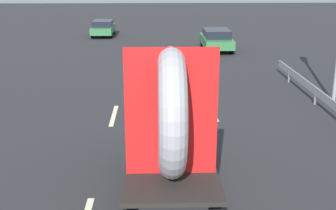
% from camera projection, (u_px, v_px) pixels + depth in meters
% --- Properties ---
extents(ground_plane, '(120.00, 120.00, 0.00)m').
position_uv_depth(ground_plane, '(178.00, 178.00, 11.60)').
color(ground_plane, '#28282B').
extents(flatbed_truck, '(2.02, 5.06, 3.82)m').
position_uv_depth(flatbed_truck, '(169.00, 120.00, 10.66)').
color(flatbed_truck, black).
rests_on(flatbed_truck, ground_plane).
extents(distant_sedan, '(1.83, 4.27, 1.39)m').
position_uv_depth(distant_sedan, '(216.00, 39.00, 29.30)').
color(distant_sedan, black).
rests_on(distant_sedan, ground_plane).
extents(guardrail, '(0.10, 14.54, 0.71)m').
position_uv_depth(guardrail, '(334.00, 105.00, 15.94)').
color(guardrail, gray).
rests_on(guardrail, ground_plane).
extents(lane_dash_left_far, '(0.16, 2.41, 0.01)m').
position_uv_depth(lane_dash_left_far, '(114.00, 115.00, 16.47)').
color(lane_dash_left_far, beige).
rests_on(lane_dash_left_far, ground_plane).
extents(lane_dash_right_far, '(0.16, 2.12, 0.01)m').
position_uv_depth(lane_dash_right_far, '(213.00, 112.00, 16.82)').
color(lane_dash_right_far, beige).
rests_on(lane_dash_right_far, ground_plane).
extents(oncoming_car, '(1.66, 3.87, 1.26)m').
position_uv_depth(oncoming_car, '(103.00, 28.00, 35.43)').
color(oncoming_car, black).
rests_on(oncoming_car, ground_plane).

